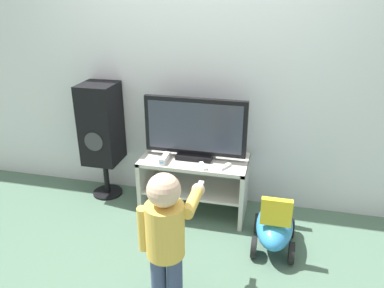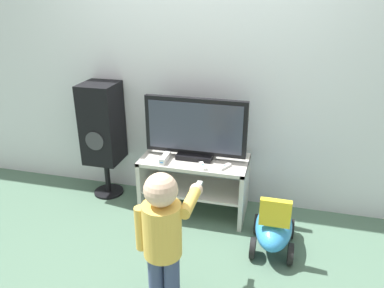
{
  "view_description": "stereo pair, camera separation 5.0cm",
  "coord_description": "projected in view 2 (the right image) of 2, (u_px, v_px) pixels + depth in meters",
  "views": [
    {
      "loc": [
        0.67,
        -2.62,
        1.89
      ],
      "look_at": [
        0.0,
        0.14,
        0.7
      ],
      "focal_mm": 35.0,
      "sensor_mm": 36.0,
      "label": 1
    },
    {
      "loc": [
        0.72,
        -2.61,
        1.89
      ],
      "look_at": [
        0.0,
        0.14,
        0.7
      ],
      "focal_mm": 35.0,
      "sensor_mm": 36.0,
      "label": 2
    }
  ],
  "objects": [
    {
      "name": "child",
      "position": [
        163.0,
        230.0,
        2.24
      ],
      "size": [
        0.35,
        0.51,
        0.93
      ],
      "color": "#3F4C72",
      "rests_on": "ground_plane"
    },
    {
      "name": "ground_plane",
      "position": [
        188.0,
        224.0,
        3.23
      ],
      "size": [
        16.0,
        16.0,
        0.0
      ],
      "primitive_type": "plane",
      "color": "#4C6B56"
    },
    {
      "name": "wall_back",
      "position": [
        204.0,
        62.0,
        3.21
      ],
      "size": [
        10.0,
        0.06,
        2.6
      ],
      "color": "silver",
      "rests_on": "ground_plane"
    },
    {
      "name": "game_console",
      "position": [
        165.0,
        158.0,
        3.17
      ],
      "size": [
        0.05,
        0.19,
        0.05
      ],
      "color": "white",
      "rests_on": "tv_stand"
    },
    {
      "name": "tv_stand",
      "position": [
        195.0,
        177.0,
        3.3
      ],
      "size": [
        0.92,
        0.46,
        0.52
      ],
      "color": "beige",
      "rests_on": "ground_plane"
    },
    {
      "name": "ride_on_toy",
      "position": [
        274.0,
        226.0,
        2.87
      ],
      "size": [
        0.32,
        0.58,
        0.52
      ],
      "color": "#338CD1",
      "rests_on": "ground_plane"
    },
    {
      "name": "remote_primary",
      "position": [
        225.0,
        167.0,
        3.05
      ],
      "size": [
        0.09,
        0.13,
        0.03
      ],
      "color": "white",
      "rests_on": "tv_stand"
    },
    {
      "name": "remote_secondary",
      "position": [
        203.0,
        166.0,
        3.07
      ],
      "size": [
        0.09,
        0.13,
        0.03
      ],
      "color": "white",
      "rests_on": "tv_stand"
    },
    {
      "name": "television",
      "position": [
        195.0,
        129.0,
        3.15
      ],
      "size": [
        0.87,
        0.2,
        0.53
      ],
      "color": "black",
      "rests_on": "tv_stand"
    },
    {
      "name": "speaker_tower",
      "position": [
        102.0,
        125.0,
        3.45
      ],
      "size": [
        0.32,
        0.34,
        1.11
      ],
      "color": "black",
      "rests_on": "ground_plane"
    }
  ]
}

